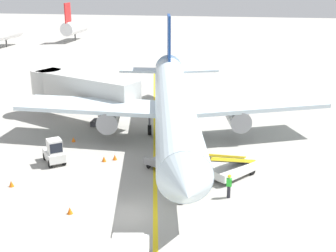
{
  "coord_description": "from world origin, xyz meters",
  "views": [
    {
      "loc": [
        6.74,
        -23.87,
        14.13
      ],
      "look_at": [
        0.69,
        10.39,
        2.5
      ],
      "focal_mm": 47.62,
      "sensor_mm": 36.0,
      "label": 1
    }
  ],
  "objects_px": {
    "baggage_cart_loaded": "(164,164)",
    "safety_cone_nose_right": "(104,159)",
    "jet_bridge": "(76,87)",
    "safety_cone_wingtip_right": "(115,157)",
    "baggage_tug_near_wing": "(54,152)",
    "ground_crew_marshaller": "(229,185)",
    "airliner": "(174,104)",
    "safety_cone_tail_area": "(11,184)",
    "belt_loader_forward_hold": "(233,168)",
    "safety_cone_nose_left": "(73,139)",
    "safety_cone_wingtip_left": "(70,211)"
  },
  "relations": [
    {
      "from": "belt_loader_forward_hold",
      "to": "ground_crew_marshaller",
      "type": "distance_m",
      "value": 3.25
    },
    {
      "from": "safety_cone_tail_area",
      "to": "safety_cone_nose_right",
      "type": "bearing_deg",
      "value": 47.39
    },
    {
      "from": "airliner",
      "to": "ground_crew_marshaller",
      "type": "height_order",
      "value": "airliner"
    },
    {
      "from": "airliner",
      "to": "safety_cone_nose_left",
      "type": "bearing_deg",
      "value": -166.84
    },
    {
      "from": "airliner",
      "to": "safety_cone_wingtip_right",
      "type": "relative_size",
      "value": 79.81
    },
    {
      "from": "airliner",
      "to": "baggage_cart_loaded",
      "type": "xyz_separation_m",
      "value": [
        0.35,
        -6.7,
        -2.95
      ]
    },
    {
      "from": "baggage_tug_near_wing",
      "to": "baggage_cart_loaded",
      "type": "bearing_deg",
      "value": 1.69
    },
    {
      "from": "baggage_cart_loaded",
      "to": "safety_cone_wingtip_right",
      "type": "height_order",
      "value": "baggage_cart_loaded"
    },
    {
      "from": "safety_cone_wingtip_left",
      "to": "safety_cone_wingtip_right",
      "type": "xyz_separation_m",
      "value": [
        0.29,
        8.92,
        0.0
      ]
    },
    {
      "from": "baggage_cart_loaded",
      "to": "ground_crew_marshaller",
      "type": "xyz_separation_m",
      "value": [
        5.14,
        -3.78,
        0.44
      ]
    },
    {
      "from": "belt_loader_forward_hold",
      "to": "jet_bridge",
      "type": "bearing_deg",
      "value": 145.18
    },
    {
      "from": "safety_cone_nose_right",
      "to": "airliner",
      "type": "bearing_deg",
      "value": 51.69
    },
    {
      "from": "safety_cone_wingtip_right",
      "to": "safety_cone_nose_left",
      "type": "bearing_deg",
      "value": 145.06
    },
    {
      "from": "safety_cone_wingtip_right",
      "to": "baggage_tug_near_wing",
      "type": "bearing_deg",
      "value": -162.06
    },
    {
      "from": "airliner",
      "to": "ground_crew_marshaller",
      "type": "bearing_deg",
      "value": -62.37
    },
    {
      "from": "baggage_cart_loaded",
      "to": "safety_cone_nose_left",
      "type": "height_order",
      "value": "baggage_cart_loaded"
    },
    {
      "from": "airliner",
      "to": "safety_cone_tail_area",
      "type": "distance_m",
      "value": 15.44
    },
    {
      "from": "ground_crew_marshaller",
      "to": "safety_cone_wingtip_right",
      "type": "bearing_deg",
      "value": 152.12
    },
    {
      "from": "safety_cone_wingtip_right",
      "to": "safety_cone_tail_area",
      "type": "relative_size",
      "value": 1.0
    },
    {
      "from": "baggage_cart_loaded",
      "to": "safety_cone_nose_left",
      "type": "bearing_deg",
      "value": 153.28
    },
    {
      "from": "baggage_tug_near_wing",
      "to": "safety_cone_wingtip_left",
      "type": "distance_m",
      "value": 8.6
    },
    {
      "from": "baggage_tug_near_wing",
      "to": "ground_crew_marshaller",
      "type": "distance_m",
      "value": 14.41
    },
    {
      "from": "safety_cone_wingtip_left",
      "to": "safety_cone_tail_area",
      "type": "xyz_separation_m",
      "value": [
        -5.56,
        2.92,
        0.0
      ]
    },
    {
      "from": "jet_bridge",
      "to": "safety_cone_wingtip_right",
      "type": "xyz_separation_m",
      "value": [
        6.83,
        -9.68,
        -3.32
      ]
    },
    {
      "from": "baggage_cart_loaded",
      "to": "safety_cone_nose_right",
      "type": "distance_m",
      "value": 5.13
    },
    {
      "from": "baggage_tug_near_wing",
      "to": "belt_loader_forward_hold",
      "type": "distance_m",
      "value": 14.14
    },
    {
      "from": "baggage_tug_near_wing",
      "to": "ground_crew_marshaller",
      "type": "relative_size",
      "value": 1.58
    },
    {
      "from": "safety_cone_nose_left",
      "to": "safety_cone_tail_area",
      "type": "relative_size",
      "value": 1.0
    },
    {
      "from": "safety_cone_nose_left",
      "to": "safety_cone_tail_area",
      "type": "xyz_separation_m",
      "value": [
        -0.95,
        -9.43,
        0.0
      ]
    },
    {
      "from": "belt_loader_forward_hold",
      "to": "baggage_cart_loaded",
      "type": "height_order",
      "value": "belt_loader_forward_hold"
    },
    {
      "from": "safety_cone_wingtip_right",
      "to": "ground_crew_marshaller",
      "type": "bearing_deg",
      "value": -27.88
    },
    {
      "from": "belt_loader_forward_hold",
      "to": "safety_cone_nose_left",
      "type": "height_order",
      "value": "belt_loader_forward_hold"
    },
    {
      "from": "airliner",
      "to": "belt_loader_forward_hold",
      "type": "height_order",
      "value": "airliner"
    },
    {
      "from": "safety_cone_nose_left",
      "to": "jet_bridge",
      "type": "bearing_deg",
      "value": 107.13
    },
    {
      "from": "belt_loader_forward_hold",
      "to": "safety_cone_wingtip_left",
      "type": "height_order",
      "value": "belt_loader_forward_hold"
    },
    {
      "from": "safety_cone_nose_right",
      "to": "safety_cone_wingtip_left",
      "type": "bearing_deg",
      "value": -86.78
    },
    {
      "from": "safety_cone_nose_left",
      "to": "safety_cone_wingtip_right",
      "type": "relative_size",
      "value": 1.0
    },
    {
      "from": "belt_loader_forward_hold",
      "to": "safety_cone_nose_left",
      "type": "relative_size",
      "value": 10.71
    },
    {
      "from": "safety_cone_wingtip_right",
      "to": "jet_bridge",
      "type": "bearing_deg",
      "value": 125.19
    },
    {
      "from": "belt_loader_forward_hold",
      "to": "safety_cone_tail_area",
      "type": "distance_m",
      "value": 16.04
    },
    {
      "from": "baggage_cart_loaded",
      "to": "ground_crew_marshaller",
      "type": "height_order",
      "value": "ground_crew_marshaller"
    },
    {
      "from": "safety_cone_nose_left",
      "to": "belt_loader_forward_hold",
      "type": "bearing_deg",
      "value": -19.62
    },
    {
      "from": "baggage_cart_loaded",
      "to": "safety_cone_wingtip_left",
      "type": "distance_m",
      "value": 8.98
    },
    {
      "from": "ground_crew_marshaller",
      "to": "safety_cone_wingtip_right",
      "type": "distance_m",
      "value": 10.7
    },
    {
      "from": "airliner",
      "to": "safety_cone_nose_left",
      "type": "height_order",
      "value": "airliner"
    },
    {
      "from": "baggage_tug_near_wing",
      "to": "safety_cone_tail_area",
      "type": "height_order",
      "value": "baggage_tug_near_wing"
    },
    {
      "from": "belt_loader_forward_hold",
      "to": "safety_cone_wingtip_left",
      "type": "bearing_deg",
      "value": -144.07
    },
    {
      "from": "safety_cone_nose_left",
      "to": "safety_cone_wingtip_right",
      "type": "xyz_separation_m",
      "value": [
        4.9,
        -3.42,
        0.0
      ]
    },
    {
      "from": "safety_cone_nose_left",
      "to": "airliner",
      "type": "bearing_deg",
      "value": 13.16
    },
    {
      "from": "safety_cone_tail_area",
      "to": "ground_crew_marshaller",
      "type": "bearing_deg",
      "value": 3.77
    }
  ]
}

